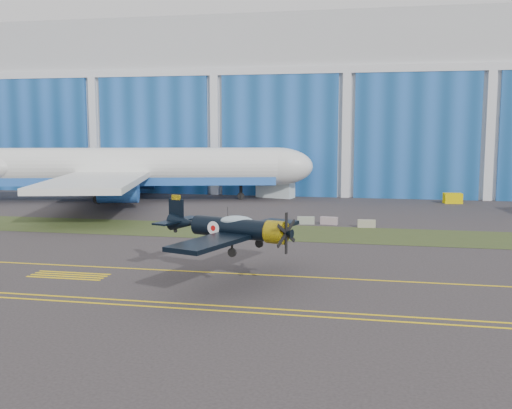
% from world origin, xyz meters
% --- Properties ---
extents(ground, '(260.00, 260.00, 0.00)m').
position_xyz_m(ground, '(0.00, 0.00, 0.00)').
color(ground, '#383333').
rests_on(ground, ground).
extents(grass_median, '(260.00, 10.00, 0.02)m').
position_xyz_m(grass_median, '(0.00, 14.00, 0.02)').
color(grass_median, '#475128').
rests_on(grass_median, ground).
extents(hangar, '(220.00, 45.70, 30.00)m').
position_xyz_m(hangar, '(0.00, 71.79, 14.96)').
color(hangar, silver).
rests_on(hangar, ground).
extents(taxiway_centreline, '(200.00, 0.20, 0.02)m').
position_xyz_m(taxiway_centreline, '(0.00, -5.00, 0.01)').
color(taxiway_centreline, yellow).
rests_on(taxiway_centreline, ground).
extents(edge_line_near, '(80.00, 0.20, 0.02)m').
position_xyz_m(edge_line_near, '(0.00, -14.50, 0.01)').
color(edge_line_near, yellow).
rests_on(edge_line_near, ground).
extents(edge_line_far, '(80.00, 0.20, 0.02)m').
position_xyz_m(edge_line_far, '(0.00, -13.50, 0.01)').
color(edge_line_far, yellow).
rests_on(edge_line_far, ground).
extents(hold_short_ladder, '(6.00, 2.40, 0.02)m').
position_xyz_m(hold_short_ladder, '(-18.00, -8.10, 0.01)').
color(hold_short_ladder, yellow).
rests_on(hold_short_ladder, ground).
extents(warbird, '(15.73, 17.26, 4.23)m').
position_xyz_m(warbird, '(-5.34, -7.45, 3.99)').
color(warbird, black).
rests_on(warbird, ground).
extents(jetliner, '(79.05, 71.74, 23.35)m').
position_xyz_m(jetliner, '(-34.04, 38.43, 11.67)').
color(jetliner, white).
rests_on(jetliner, ground).
extents(shipping_container, '(6.42, 3.86, 2.60)m').
position_xyz_m(shipping_container, '(-11.19, 46.83, 1.30)').
color(shipping_container, silver).
rests_on(shipping_container, ground).
extents(tug, '(2.83, 2.00, 1.53)m').
position_xyz_m(tug, '(16.30, 44.50, 0.77)').
color(tug, '#E7CA00').
rests_on(tug, ground).
extents(barrier_a, '(2.07, 0.89, 0.90)m').
position_xyz_m(barrier_a, '(-3.10, 20.20, 0.45)').
color(barrier_a, gray).
rests_on(barrier_a, ground).
extents(barrier_b, '(2.07, 0.88, 0.90)m').
position_xyz_m(barrier_b, '(-0.41, 20.52, 0.45)').
color(barrier_b, '#9F8A90').
rests_on(barrier_b, ground).
extents(barrier_c, '(2.04, 0.74, 0.90)m').
position_xyz_m(barrier_c, '(3.93, 19.10, 0.45)').
color(barrier_c, '#9F9B82').
rests_on(barrier_c, ground).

